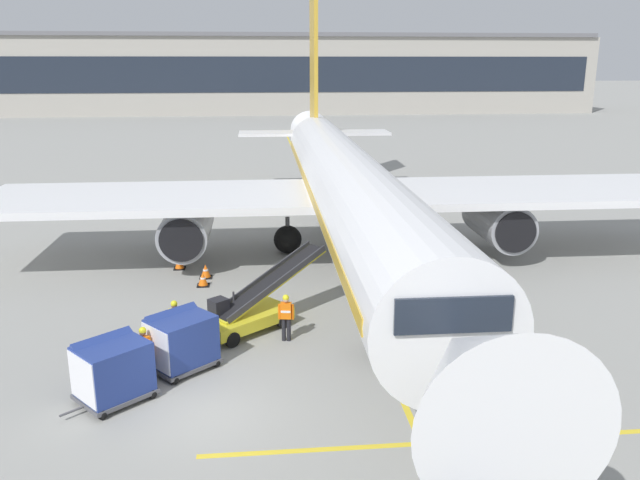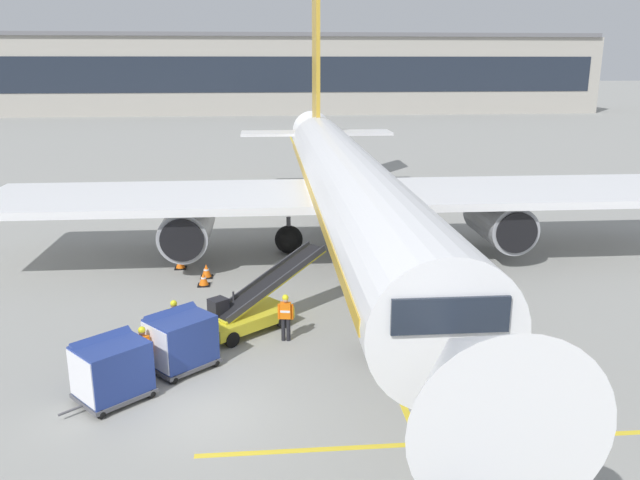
% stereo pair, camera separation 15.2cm
% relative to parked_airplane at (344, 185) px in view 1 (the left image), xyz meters
% --- Properties ---
extents(ground_plane, '(600.00, 600.00, 0.00)m').
position_rel_parked_airplane_xyz_m(ground_plane, '(-5.98, -14.62, -3.70)').
color(ground_plane, gray).
extents(parked_airplane, '(35.09, 45.05, 15.13)m').
position_rel_parked_airplane_xyz_m(parked_airplane, '(0.00, 0.00, 0.00)').
color(parked_airplane, white).
rests_on(parked_airplane, ground).
extents(belt_loader, '(5.02, 4.38, 2.68)m').
position_rel_parked_airplane_xyz_m(belt_loader, '(-4.63, -8.76, -2.88)').
color(belt_loader, gold).
rests_on(belt_loader, ground).
extents(baggage_cart_lead, '(2.59, 2.52, 1.91)m').
position_rel_parked_airplane_xyz_m(baggage_cart_lead, '(-6.87, -11.73, -2.70)').
color(baggage_cart_lead, '#515156').
rests_on(baggage_cart_lead, ground).
extents(baggage_cart_second, '(2.59, 2.52, 1.91)m').
position_rel_parked_airplane_xyz_m(baggage_cart_second, '(-8.64, -13.60, -2.70)').
color(baggage_cart_second, '#515156').
rests_on(baggage_cart_second, ground).
extents(ground_crew_by_loader, '(0.48, 0.42, 1.74)m').
position_rel_parked_airplane_xyz_m(ground_crew_by_loader, '(-7.93, -12.34, -2.70)').
color(ground_crew_by_loader, '#333847').
rests_on(ground_crew_by_loader, ground).
extents(ground_crew_by_carts, '(0.34, 0.55, 1.74)m').
position_rel_parked_airplane_xyz_m(ground_crew_by_carts, '(-6.54, -11.56, -2.70)').
color(ground_crew_by_carts, '#333847').
rests_on(ground_crew_by_carts, ground).
extents(ground_crew_marshaller, '(0.56, 0.31, 1.74)m').
position_rel_parked_airplane_xyz_m(ground_crew_marshaller, '(-3.40, -9.93, -2.70)').
color(ground_crew_marshaller, black).
rests_on(ground_crew_marshaller, ground).
extents(ground_crew_wingwalker, '(0.53, 0.37, 1.74)m').
position_rel_parked_airplane_xyz_m(ground_crew_wingwalker, '(-7.24, -10.13, -2.70)').
color(ground_crew_wingwalker, '#333847').
rests_on(ground_crew_wingwalker, ground).
extents(safety_cone_engine_keepout, '(0.54, 0.54, 0.62)m').
position_rel_parked_airplane_xyz_m(safety_cone_engine_keepout, '(-6.81, -3.76, -3.40)').
color(safety_cone_engine_keepout, black).
rests_on(safety_cone_engine_keepout, ground).
extents(safety_cone_wingtip, '(0.56, 0.56, 0.64)m').
position_rel_parked_airplane_xyz_m(safety_cone_wingtip, '(-6.77, -2.64, -3.39)').
color(safety_cone_wingtip, black).
rests_on(safety_cone_wingtip, ground).
extents(safety_cone_nose_mark, '(0.55, 0.55, 0.62)m').
position_rel_parked_airplane_xyz_m(safety_cone_nose_mark, '(-8.12, -1.19, -3.40)').
color(safety_cone_nose_mark, black).
rests_on(safety_cone_nose_mark, ground).
extents(apron_guidance_line_lead_in, '(0.20, 110.00, 0.01)m').
position_rel_parked_airplane_xyz_m(apron_guidance_line_lead_in, '(-0.19, -0.83, -3.69)').
color(apron_guidance_line_lead_in, yellow).
rests_on(apron_guidance_line_lead_in, ground).
extents(apron_guidance_line_stop_bar, '(12.00, 0.20, 0.01)m').
position_rel_parked_airplane_xyz_m(apron_guidance_line_stop_bar, '(-0.01, -16.72, -3.69)').
color(apron_guidance_line_stop_bar, yellow).
rests_on(apron_guidance_line_stop_bar, ground).
extents(terminal_building, '(146.88, 19.75, 14.53)m').
position_rel_parked_airplane_xyz_m(terminal_building, '(-13.68, 97.55, 3.51)').
color(terminal_building, '#A8A399').
rests_on(terminal_building, ground).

